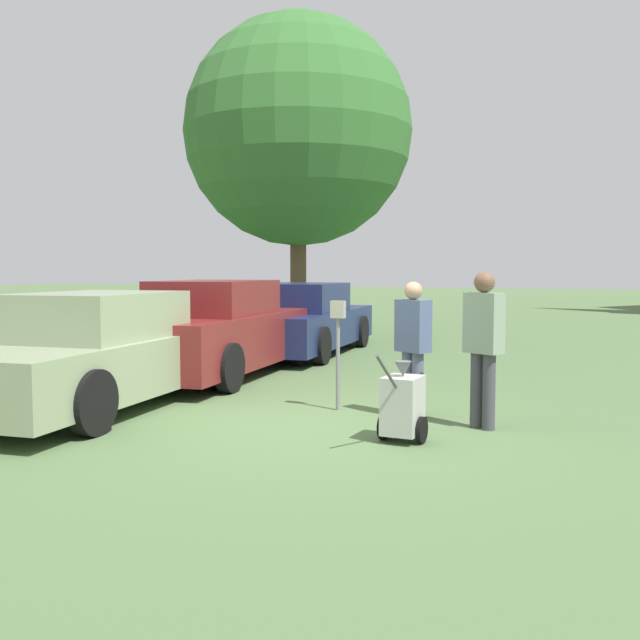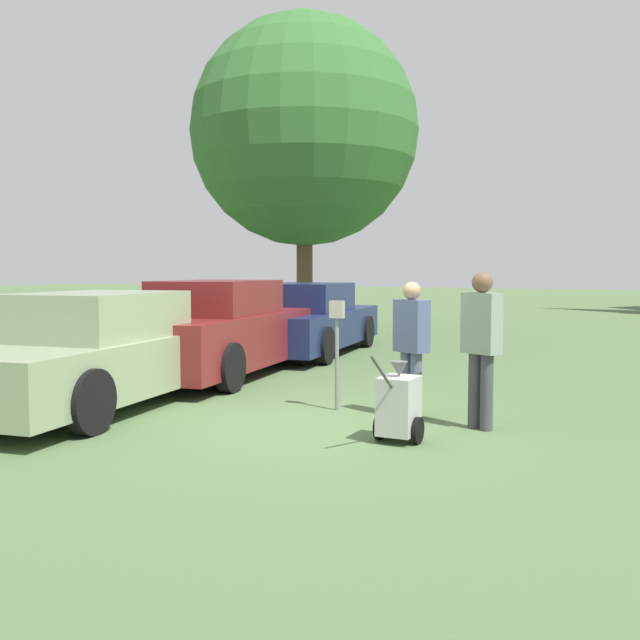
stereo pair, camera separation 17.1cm
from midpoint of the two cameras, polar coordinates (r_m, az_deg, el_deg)
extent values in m
plane|color=#4C663D|center=(8.22, -0.26, -8.53)|extent=(120.00, 120.00, 0.00)
cube|color=gray|center=(9.86, -16.16, -3.31)|extent=(2.34, 5.29, 0.71)
cube|color=gray|center=(9.63, -16.92, 0.37)|extent=(1.80, 2.31, 0.59)
cylinder|color=black|center=(11.67, -15.33, -3.10)|extent=(0.26, 0.74, 0.73)
cylinder|color=black|center=(10.82, -7.57, -3.54)|extent=(0.26, 0.74, 0.73)
cylinder|color=black|center=(8.11, -17.31, -6.27)|extent=(0.26, 0.74, 0.73)
cube|color=maroon|center=(12.15, -7.41, -1.48)|extent=(2.31, 5.13, 0.84)
cube|color=maroon|center=(11.92, -7.84, 1.79)|extent=(1.77, 2.24, 0.56)
cylinder|color=black|center=(13.92, -7.91, -1.83)|extent=(0.26, 0.75, 0.73)
cylinder|color=black|center=(13.27, -1.18, -2.09)|extent=(0.26, 0.75, 0.73)
cylinder|color=black|center=(11.25, -14.74, -3.34)|extent=(0.26, 0.75, 0.73)
cylinder|color=black|center=(10.43, -6.71, -3.81)|extent=(0.26, 0.75, 0.73)
cube|color=#19234C|center=(15.12, -0.65, -0.59)|extent=(2.38, 5.32, 0.72)
cube|color=#19234C|center=(14.89, -0.90, 1.84)|extent=(1.83, 2.33, 0.58)
cylinder|color=black|center=(16.93, -1.80, -0.76)|extent=(0.26, 0.74, 0.72)
cylinder|color=black|center=(16.42, 4.07, -0.92)|extent=(0.26, 0.74, 0.72)
cylinder|color=black|center=(13.98, -6.20, -1.81)|extent=(0.26, 0.74, 0.72)
cylinder|color=black|center=(13.36, 0.80, -2.06)|extent=(0.26, 0.74, 0.72)
cylinder|color=slate|center=(9.07, 1.90, -3.56)|extent=(0.05, 0.05, 1.18)
cube|color=gray|center=(9.00, 1.91, 0.85)|extent=(0.18, 0.09, 0.22)
cylinder|color=#515670|center=(8.67, 8.25, -5.22)|extent=(0.14, 0.14, 0.80)
cylinder|color=#515670|center=(8.79, 7.45, -5.09)|extent=(0.14, 0.14, 0.80)
cube|color=#4C597F|center=(8.64, 7.90, -0.47)|extent=(0.47, 0.39, 0.63)
sphere|color=tan|center=(8.62, 7.92, 2.33)|extent=(0.22, 0.22, 0.22)
cylinder|color=#3F3F47|center=(8.18, 13.78, -5.65)|extent=(0.14, 0.14, 0.86)
cylinder|color=#3F3F47|center=(8.28, 12.83, -5.52)|extent=(0.14, 0.14, 0.86)
cube|color=gray|center=(8.14, 13.39, -0.25)|extent=(0.47, 0.38, 0.68)
sphere|color=brown|center=(8.11, 13.44, 2.95)|extent=(0.23, 0.23, 0.23)
cube|color=#B2B2AD|center=(7.50, 6.97, -6.80)|extent=(0.38, 0.45, 0.60)
cone|color=#59595B|center=(7.44, 7.00, -3.92)|extent=(0.18, 0.18, 0.16)
cylinder|color=#4C4C4C|center=(7.00, 5.70, -4.25)|extent=(0.05, 0.59, 0.43)
cylinder|color=black|center=(7.62, 5.45, -8.48)|extent=(0.06, 0.28, 0.28)
cylinder|color=black|center=(7.48, 8.49, -8.74)|extent=(0.06, 0.28, 0.28)
cylinder|color=brown|center=(19.56, -0.99, 3.07)|extent=(0.44, 0.44, 2.88)
sphere|color=#33662D|center=(19.90, -1.00, 14.82)|extent=(6.15, 6.15, 6.15)
camera|label=1|loc=(0.09, -89.50, 0.04)|focal=40.00mm
camera|label=2|loc=(0.09, 90.50, -0.04)|focal=40.00mm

